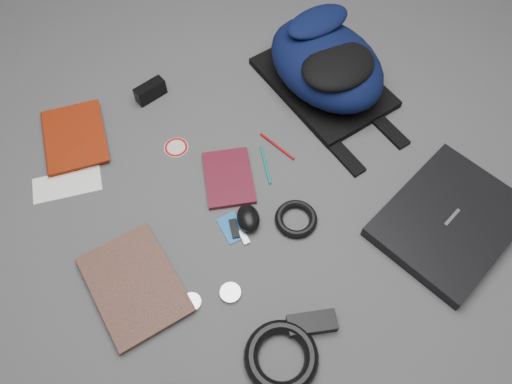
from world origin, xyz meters
name	(u,v)px	position (x,y,z in m)	size (l,w,h in m)	color
ground	(256,196)	(0.00, 0.00, 0.00)	(4.00, 4.00, 0.00)	#4F4F51
backpack	(326,63)	(0.37, 0.27, 0.09)	(0.31, 0.45, 0.19)	black
laptop	(450,221)	(0.42, -0.31, 0.02)	(0.38, 0.29, 0.04)	black
textbook_red	(44,144)	(-0.48, 0.42, 0.01)	(0.18, 0.24, 0.03)	maroon
comic_book	(97,306)	(-0.49, -0.11, 0.01)	(0.20, 0.28, 0.02)	#A54D0B
envelope	(67,184)	(-0.46, 0.27, 0.00)	(0.19, 0.09, 0.00)	white
dvd_case	(229,178)	(-0.04, 0.08, 0.01)	(0.13, 0.18, 0.01)	#440D17
compact_camera	(150,91)	(-0.13, 0.47, 0.03)	(0.10, 0.03, 0.05)	black
sticker_disc	(176,147)	(-0.14, 0.25, 0.00)	(0.07, 0.07, 0.00)	silver
pen_teal	(266,165)	(0.07, 0.08, 0.00)	(0.01, 0.01, 0.13)	#0D7C6F
pen_red	(277,146)	(0.13, 0.12, 0.00)	(0.01, 0.01, 0.13)	maroon
id_badge	(232,228)	(-0.10, -0.06, 0.00)	(0.05, 0.08, 0.00)	#1865B5
usb_black	(234,229)	(-0.10, -0.07, 0.01)	(0.02, 0.06, 0.01)	black
usb_silver	(244,237)	(-0.09, -0.10, 0.00)	(0.02, 0.04, 0.01)	#A2A3A5
mouse	(248,218)	(-0.05, -0.06, 0.02)	(0.06, 0.08, 0.04)	black
headphone_left	(230,293)	(-0.18, -0.22, 0.01)	(0.05, 0.05, 0.01)	silver
headphone_right	(192,302)	(-0.28, -0.20, 0.01)	(0.05, 0.05, 0.01)	silver
cable_coil	(296,219)	(0.06, -0.12, 0.01)	(0.11, 0.11, 0.02)	black
power_brick	(312,323)	(-0.04, -0.38, 0.01)	(0.12, 0.05, 0.03)	black
power_cord_coil	(281,357)	(-0.14, -0.42, 0.02)	(0.17, 0.17, 0.03)	black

